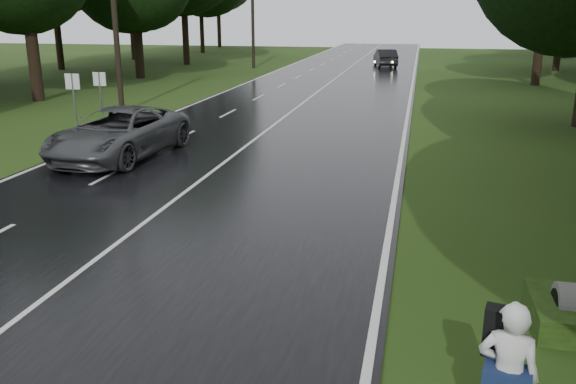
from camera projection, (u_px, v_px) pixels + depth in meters
name	position (u px, v px, depth m)	size (l,w,h in m)	color
ground	(46.00, 299.00, 10.70)	(160.00, 160.00, 0.00)	#274113
road	(286.00, 116.00, 29.41)	(12.00, 140.00, 0.04)	black
lane_center	(286.00, 115.00, 29.41)	(0.12, 140.00, 0.01)	silver
grey_car	(119.00, 133.00, 20.75)	(2.83, 6.13, 1.70)	#444649
far_car	(385.00, 58.00, 55.35)	(1.67, 4.79, 1.58)	black
hitchhiker	(506.00, 382.00, 6.84)	(0.77, 0.72, 1.89)	silver
utility_pole_mid	(122.00, 112.00, 30.69)	(1.80, 0.28, 10.68)	black
utility_pole_far	(254.00, 68.00, 54.35)	(1.80, 0.28, 10.16)	black
road_sign_a	(78.00, 137.00, 24.46)	(0.62, 0.10, 2.57)	white
road_sign_b	(104.00, 128.00, 26.43)	(0.58, 0.10, 2.43)	white
tree_left_d	(39.00, 101.00, 34.56)	(8.90, 8.90, 13.91)	black
tree_left_e	(141.00, 78.00, 46.36)	(8.44, 8.44, 13.18)	black
tree_left_f	(187.00, 65.00, 58.12)	(11.49, 11.49, 17.96)	black
tree_right_e	(535.00, 85.00, 41.88)	(8.37, 8.37, 13.08)	black
tree_right_f	(555.00, 71.00, 51.84)	(9.17, 9.17, 14.33)	black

